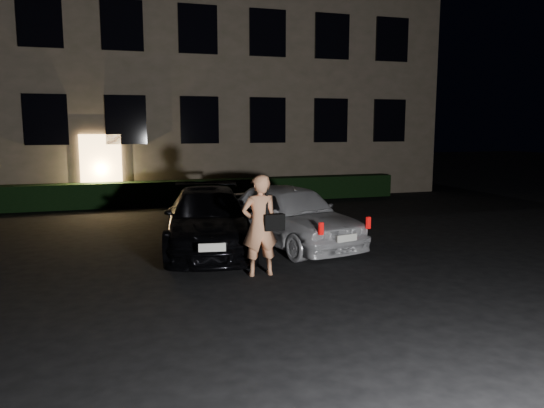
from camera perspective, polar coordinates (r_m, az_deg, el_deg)
name	(u,v)px	position (r m, az deg, el deg)	size (l,w,h in m)	color
ground	(306,284)	(9.56, 3.72, -8.63)	(80.00, 80.00, 0.00)	black
building	(182,50)	(23.96, -9.63, 15.99)	(20.00, 8.11, 12.00)	brown
hedge	(203,191)	(19.45, -7.43, 1.35)	(15.00, 0.70, 0.85)	black
sedan	(208,220)	(12.15, -6.85, -1.67)	(2.63, 4.96, 1.37)	black
hatch	(290,215)	(12.46, 1.96, -1.14)	(2.71, 4.58, 1.46)	silver
man	(260,225)	(9.90, -1.30, -2.29)	(0.80, 0.48, 1.91)	#EA9A6B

